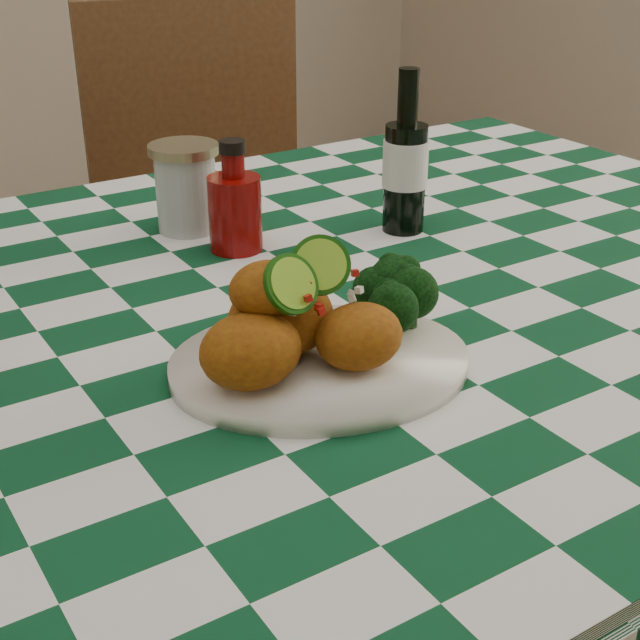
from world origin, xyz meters
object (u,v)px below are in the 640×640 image
dining_table (256,587)px  beer_bottle (406,152)px  fried_chicken_pile (306,306)px  mason_jar (186,188)px  plate (320,364)px  wooden_chair_right (222,262)px  ketchup_bottle (234,196)px

dining_table → beer_bottle: size_ratio=7.93×
fried_chicken_pile → beer_bottle: size_ratio=0.82×
mason_jar → dining_table: bearing=-101.7°
dining_table → fried_chicken_pile: (-0.02, -0.16, 0.47)m
plate → beer_bottle: beer_bottle is taller
dining_table → plate: (-0.01, -0.16, 0.40)m
plate → wooden_chair_right: wooden_chair_right is taller
beer_bottle → wooden_chair_right: (0.05, 0.66, -0.39)m
fried_chicken_pile → wooden_chair_right: (0.37, 0.93, -0.36)m
plate → fried_chicken_pile: 0.07m
fried_chicken_pile → mason_jar: size_ratio=1.50×
fried_chicken_pile → dining_table: bearing=82.2°
ketchup_bottle → wooden_chair_right: (0.27, 0.61, -0.36)m
plate → mason_jar: bearing=81.8°
dining_table → mason_jar: bearing=78.3°
dining_table → wooden_chair_right: bearing=65.7°
mason_jar → wooden_chair_right: size_ratio=0.12×
fried_chicken_pile → plate: bearing=0.0°
beer_bottle → wooden_chair_right: bearing=85.4°
fried_chicken_pile → ketchup_bottle: bearing=73.4°
mason_jar → wooden_chair_right: bearing=60.1°
beer_bottle → plate: bearing=-138.4°
dining_table → wooden_chair_right: (0.34, 0.76, 0.10)m
dining_table → mason_jar: mason_jar is taller
dining_table → wooden_chair_right: wooden_chair_right is taller
plate → ketchup_bottle: size_ratio=2.03×
fried_chicken_pile → ketchup_bottle: (0.10, 0.32, -0.00)m
fried_chicken_pile → mason_jar: (0.08, 0.42, -0.02)m
dining_table → ketchup_bottle: size_ratio=12.01×
dining_table → fried_chicken_pile: fried_chicken_pile is taller
fried_chicken_pile → beer_bottle: beer_bottle is taller
mason_jar → beer_bottle: beer_bottle is taller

